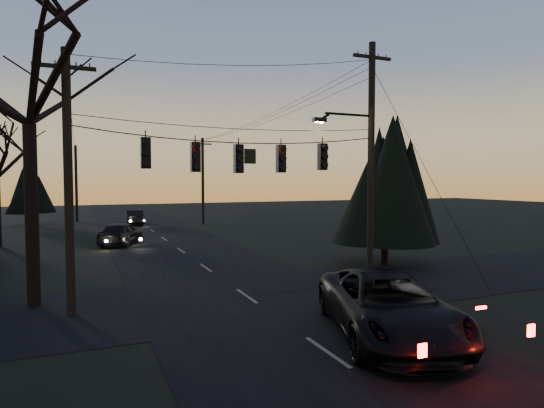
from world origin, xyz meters
name	(u,v)px	position (x,y,z in m)	size (l,w,h in m)	color
main_road	(188,255)	(0.00, 20.00, 0.01)	(8.00, 120.00, 0.02)	black
cross_road	(247,296)	(0.00, 10.00, 0.01)	(60.00, 7.00, 0.02)	black
utility_pole_right	(370,283)	(5.50, 10.00, 0.00)	(5.00, 0.30, 10.00)	black
utility_pole_left	(72,315)	(-6.00, 10.00, 0.00)	(1.80, 0.30, 8.50)	black
utility_pole_far_r	(203,224)	(5.50, 38.00, 0.00)	(1.80, 0.30, 8.50)	black
utility_pole_far_l	(77,222)	(-6.00, 46.00, 0.00)	(0.30, 0.30, 8.00)	black
span_signal_assembly	(240,157)	(-0.24, 10.00, 5.21)	(11.50, 0.44, 1.63)	black
bare_tree_left	(27,49)	(-7.20, 11.67, 8.75)	(11.05, 11.05, 12.52)	black
evergreen_right	(385,182)	(8.72, 13.30, 4.28)	(4.44, 4.44, 7.37)	black
evergreen_dist	(31,188)	(-10.00, 43.68, 3.60)	(3.31, 3.31, 6.03)	black
suv_near	(388,306)	(2.10, 4.31, 0.88)	(2.90, 6.30, 1.75)	black
sedan_oncoming_a	(121,233)	(-3.20, 26.04, 0.78)	(1.84, 4.57, 1.56)	black
sedan_oncoming_b	(135,217)	(-0.80, 40.10, 0.73)	(1.55, 4.44, 1.46)	black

